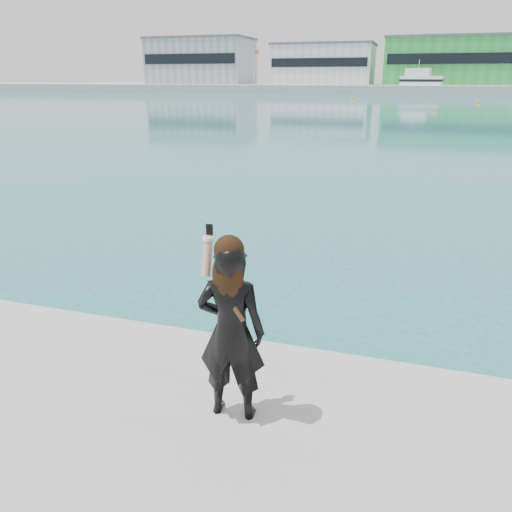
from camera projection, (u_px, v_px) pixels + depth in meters
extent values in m
plane|color=#186E72|center=(217.00, 453.00, 5.11)|extent=(500.00, 500.00, 0.00)
cube|color=#9E9E99|center=(414.00, 89.00, 121.53)|extent=(320.00, 40.00, 2.00)
cube|color=gray|center=(201.00, 62.00, 133.03)|extent=(26.00, 16.00, 11.00)
cube|color=black|center=(189.00, 59.00, 125.57)|extent=(24.70, 0.20, 2.42)
cube|color=#59595B|center=(201.00, 39.00, 131.09)|extent=(26.52, 16.32, 0.50)
cube|color=silver|center=(324.00, 65.00, 124.07)|extent=(24.00, 15.00, 9.00)
cube|color=black|center=(318.00, 62.00, 117.10)|extent=(22.80, 0.20, 1.98)
cube|color=#59595B|center=(325.00, 44.00, 122.47)|extent=(24.48, 15.30, 0.50)
cube|color=green|center=(452.00, 62.00, 115.46)|extent=(30.00, 16.00, 10.00)
cube|color=black|center=(455.00, 58.00, 108.01)|extent=(28.50, 0.20, 2.20)
cube|color=#59595B|center=(455.00, 37.00, 113.68)|extent=(30.60, 16.32, 0.50)
cylinder|color=silver|center=(254.00, 67.00, 122.46)|extent=(0.16, 0.16, 8.00)
cube|color=orange|center=(256.00, 52.00, 121.14)|extent=(1.20, 0.04, 0.80)
cube|color=white|center=(425.00, 90.00, 107.60)|extent=(15.95, 6.80, 2.06)
cube|color=white|center=(422.00, 80.00, 107.30)|extent=(9.06, 4.98, 1.89)
cube|color=white|center=(418.00, 72.00, 107.09)|extent=(5.56, 3.73, 1.54)
cube|color=black|center=(422.00, 80.00, 107.30)|extent=(9.24, 5.09, 0.51)
cylinder|color=silver|center=(419.00, 64.00, 106.54)|extent=(0.14, 0.14, 1.72)
sphere|color=yellow|center=(478.00, 103.00, 75.61)|extent=(0.50, 0.50, 0.50)
sphere|color=yellow|center=(352.00, 99.00, 89.50)|extent=(0.50, 0.50, 0.50)
imported|color=black|center=(231.00, 333.00, 4.21)|extent=(0.61, 0.43, 1.60)
sphere|color=black|center=(229.00, 250.00, 3.94)|extent=(0.25, 0.25, 0.25)
ellipsoid|color=black|center=(228.00, 276.00, 3.96)|extent=(0.27, 0.14, 0.43)
cylinder|color=tan|center=(207.00, 256.00, 4.13)|extent=(0.09, 0.19, 0.35)
cylinder|color=white|center=(208.00, 238.00, 4.12)|extent=(0.10, 0.10, 0.03)
cube|color=black|center=(210.00, 231.00, 4.14)|extent=(0.06, 0.02, 0.12)
cube|color=#4C2D14|center=(231.00, 303.00, 4.02)|extent=(0.22, 0.04, 0.33)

